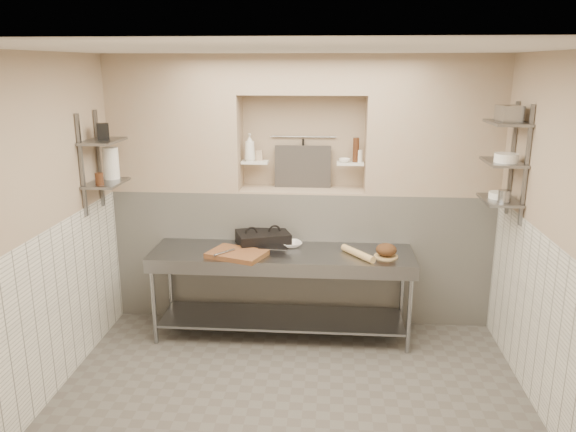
# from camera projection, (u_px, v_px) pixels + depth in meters

# --- Properties ---
(floor) EXTENTS (4.00, 3.90, 0.10)m
(floor) POSITION_uv_depth(u_px,v_px,m) (290.00, 407.00, 4.65)
(floor) COLOR #4E4A45
(floor) RESTS_ON ground
(ceiling) EXTENTS (4.00, 3.90, 0.10)m
(ceiling) POSITION_uv_depth(u_px,v_px,m) (290.00, 42.00, 3.89)
(ceiling) COLOR silver
(ceiling) RESTS_ON ground
(wall_left) EXTENTS (0.10, 3.90, 2.80)m
(wall_left) POSITION_uv_depth(u_px,v_px,m) (31.00, 235.00, 4.42)
(wall_left) COLOR tan
(wall_left) RESTS_ON ground
(wall_right) EXTENTS (0.10, 3.90, 2.80)m
(wall_right) POSITION_uv_depth(u_px,v_px,m) (568.00, 247.00, 4.11)
(wall_right) COLOR tan
(wall_right) RESTS_ON ground
(wall_back) EXTENTS (4.00, 0.10, 2.80)m
(wall_back) POSITION_uv_depth(u_px,v_px,m) (303.00, 186.00, 6.19)
(wall_back) COLOR tan
(wall_back) RESTS_ON ground
(wall_front) EXTENTS (4.00, 0.10, 2.80)m
(wall_front) POSITION_uv_depth(u_px,v_px,m) (254.00, 387.00, 2.34)
(wall_front) COLOR tan
(wall_front) RESTS_ON ground
(backwall_lower) EXTENTS (4.00, 0.40, 1.40)m
(backwall_lower) POSITION_uv_depth(u_px,v_px,m) (302.00, 253.00, 6.13)
(backwall_lower) COLOR silver
(backwall_lower) RESTS_ON floor
(alcove_sill) EXTENTS (1.30, 0.40, 0.02)m
(alcove_sill) POSITION_uv_depth(u_px,v_px,m) (302.00, 190.00, 5.95)
(alcove_sill) COLOR tan
(alcove_sill) RESTS_ON backwall_lower
(backwall_pillar_left) EXTENTS (1.35, 0.40, 1.40)m
(backwall_pillar_left) POSITION_uv_depth(u_px,v_px,m) (176.00, 123.00, 5.87)
(backwall_pillar_left) COLOR tan
(backwall_pillar_left) RESTS_ON backwall_lower
(backwall_pillar_right) EXTENTS (1.35, 0.40, 1.40)m
(backwall_pillar_right) POSITION_uv_depth(u_px,v_px,m) (433.00, 125.00, 5.67)
(backwall_pillar_right) COLOR tan
(backwall_pillar_right) RESTS_ON backwall_lower
(backwall_header) EXTENTS (1.30, 0.40, 0.40)m
(backwall_header) POSITION_uv_depth(u_px,v_px,m) (303.00, 74.00, 5.63)
(backwall_header) COLOR tan
(backwall_header) RESTS_ON backwall_lower
(wainscot_left) EXTENTS (0.02, 3.90, 1.40)m
(wainscot_left) POSITION_uv_depth(u_px,v_px,m) (48.00, 316.00, 4.60)
(wainscot_left) COLOR silver
(wainscot_left) RESTS_ON floor
(wainscot_right) EXTENTS (0.02, 3.90, 1.40)m
(wainscot_right) POSITION_uv_depth(u_px,v_px,m) (548.00, 334.00, 4.30)
(wainscot_right) COLOR silver
(wainscot_right) RESTS_ON floor
(alcove_shelf_left) EXTENTS (0.28, 0.16, 0.02)m
(alcove_shelf_left) POSITION_uv_depth(u_px,v_px,m) (255.00, 162.00, 5.91)
(alcove_shelf_left) COLOR white
(alcove_shelf_left) RESTS_ON backwall_lower
(alcove_shelf_right) EXTENTS (0.28, 0.16, 0.02)m
(alcove_shelf_right) POSITION_uv_depth(u_px,v_px,m) (350.00, 163.00, 5.83)
(alcove_shelf_right) COLOR white
(alcove_shelf_right) RESTS_ON backwall_lower
(utensil_rail) EXTENTS (0.70, 0.02, 0.02)m
(utensil_rail) POSITION_uv_depth(u_px,v_px,m) (303.00, 137.00, 5.97)
(utensil_rail) COLOR gray
(utensil_rail) RESTS_ON wall_back
(hanging_steel) EXTENTS (0.02, 0.02, 0.30)m
(hanging_steel) POSITION_uv_depth(u_px,v_px,m) (303.00, 153.00, 5.99)
(hanging_steel) COLOR black
(hanging_steel) RESTS_ON utensil_rail
(splash_panel) EXTENTS (0.60, 0.08, 0.45)m
(splash_panel) POSITION_uv_depth(u_px,v_px,m) (303.00, 167.00, 5.98)
(splash_panel) COLOR #383330
(splash_panel) RESTS_ON alcove_sill
(shelf_rail_left_a) EXTENTS (0.03, 0.03, 0.95)m
(shelf_rail_left_a) POSITION_uv_depth(u_px,v_px,m) (99.00, 159.00, 5.51)
(shelf_rail_left_a) COLOR slate
(shelf_rail_left_a) RESTS_ON wall_left
(shelf_rail_left_b) EXTENTS (0.03, 0.03, 0.95)m
(shelf_rail_left_b) POSITION_uv_depth(u_px,v_px,m) (82.00, 166.00, 5.13)
(shelf_rail_left_b) COLOR slate
(shelf_rail_left_b) RESTS_ON wall_left
(wall_shelf_left_lower) EXTENTS (0.30, 0.50, 0.02)m
(wall_shelf_left_lower) POSITION_uv_depth(u_px,v_px,m) (106.00, 183.00, 5.36)
(wall_shelf_left_lower) COLOR slate
(wall_shelf_left_lower) RESTS_ON wall_left
(wall_shelf_left_upper) EXTENTS (0.30, 0.50, 0.03)m
(wall_shelf_left_upper) POSITION_uv_depth(u_px,v_px,m) (103.00, 141.00, 5.26)
(wall_shelf_left_upper) COLOR slate
(wall_shelf_left_upper) RESTS_ON wall_left
(shelf_rail_right_a) EXTENTS (0.03, 0.03, 1.05)m
(shelf_rail_right_a) POSITION_uv_depth(u_px,v_px,m) (512.00, 159.00, 5.20)
(shelf_rail_right_a) COLOR slate
(shelf_rail_right_a) RESTS_ON wall_right
(shelf_rail_right_b) EXTENTS (0.03, 0.03, 1.05)m
(shelf_rail_right_b) POSITION_uv_depth(u_px,v_px,m) (526.00, 166.00, 4.82)
(shelf_rail_right_b) COLOR slate
(shelf_rail_right_b) RESTS_ON wall_right
(wall_shelf_right_lower) EXTENTS (0.30, 0.50, 0.02)m
(wall_shelf_right_lower) POSITION_uv_depth(u_px,v_px,m) (499.00, 200.00, 5.11)
(wall_shelf_right_lower) COLOR slate
(wall_shelf_right_lower) RESTS_ON wall_right
(wall_shelf_right_mid) EXTENTS (0.30, 0.50, 0.02)m
(wall_shelf_right_mid) POSITION_uv_depth(u_px,v_px,m) (503.00, 162.00, 5.02)
(wall_shelf_right_mid) COLOR slate
(wall_shelf_right_mid) RESTS_ON wall_right
(wall_shelf_right_upper) EXTENTS (0.30, 0.50, 0.03)m
(wall_shelf_right_upper) POSITION_uv_depth(u_px,v_px,m) (507.00, 123.00, 4.93)
(wall_shelf_right_upper) COLOR slate
(wall_shelf_right_upper) RESTS_ON wall_right
(prep_table) EXTENTS (2.60, 0.70, 0.90)m
(prep_table) POSITION_uv_depth(u_px,v_px,m) (282.00, 277.00, 5.62)
(prep_table) COLOR gray
(prep_table) RESTS_ON floor
(panini_press) EXTENTS (0.61, 0.52, 0.14)m
(panini_press) POSITION_uv_depth(u_px,v_px,m) (263.00, 239.00, 5.75)
(panini_press) COLOR black
(panini_press) RESTS_ON prep_table
(cutting_board) EXTENTS (0.62, 0.53, 0.05)m
(cutting_board) POSITION_uv_depth(u_px,v_px,m) (237.00, 254.00, 5.42)
(cutting_board) COLOR brown
(cutting_board) RESTS_ON prep_table
(knife_blade) EXTENTS (0.29, 0.06, 0.01)m
(knife_blade) POSITION_uv_depth(u_px,v_px,m) (273.00, 249.00, 5.49)
(knife_blade) COLOR gray
(knife_blade) RESTS_ON cutting_board
(tongs) EXTENTS (0.17, 0.20, 0.02)m
(tongs) POSITION_uv_depth(u_px,v_px,m) (224.00, 252.00, 5.37)
(tongs) COLOR gray
(tongs) RESTS_ON cutting_board
(mixing_bowl) EXTENTS (0.27, 0.27, 0.05)m
(mixing_bowl) POSITION_uv_depth(u_px,v_px,m) (291.00, 244.00, 5.71)
(mixing_bowl) COLOR white
(mixing_bowl) RESTS_ON prep_table
(rolling_pin) EXTENTS (0.32, 0.41, 0.07)m
(rolling_pin) POSITION_uv_depth(u_px,v_px,m) (358.00, 253.00, 5.41)
(rolling_pin) COLOR tan
(rolling_pin) RESTS_ON prep_table
(bread_board) EXTENTS (0.23, 0.23, 0.01)m
(bread_board) POSITION_uv_depth(u_px,v_px,m) (386.00, 256.00, 5.41)
(bread_board) COLOR tan
(bread_board) RESTS_ON prep_table
(bread_loaf) EXTENTS (0.20, 0.20, 0.12)m
(bread_loaf) POSITION_uv_depth(u_px,v_px,m) (386.00, 250.00, 5.39)
(bread_loaf) COLOR #4C2D19
(bread_loaf) RESTS_ON bread_board
(bottle_soap) EXTENTS (0.14, 0.14, 0.29)m
(bottle_soap) POSITION_uv_depth(u_px,v_px,m) (250.00, 147.00, 5.85)
(bottle_soap) COLOR white
(bottle_soap) RESTS_ON alcove_shelf_left
(jar_alcove) EXTENTS (0.07, 0.07, 0.11)m
(jar_alcove) POSITION_uv_depth(u_px,v_px,m) (259.00, 155.00, 5.93)
(jar_alcove) COLOR tan
(jar_alcove) RESTS_ON alcove_shelf_left
(bowl_alcove) EXTENTS (0.15, 0.15, 0.04)m
(bowl_alcove) POSITION_uv_depth(u_px,v_px,m) (344.00, 160.00, 5.83)
(bowl_alcove) COLOR white
(bowl_alcove) RESTS_ON alcove_shelf_right
(condiment_a) EXTENTS (0.06, 0.06, 0.21)m
(condiment_a) POSITION_uv_depth(u_px,v_px,m) (356.00, 152.00, 5.81)
(condiment_a) COLOR #402213
(condiment_a) RESTS_ON alcove_shelf_right
(condiment_b) EXTENTS (0.06, 0.06, 0.25)m
(condiment_b) POSITION_uv_depth(u_px,v_px,m) (356.00, 150.00, 5.81)
(condiment_b) COLOR #402213
(condiment_b) RESTS_ON alcove_shelf_right
(condiment_c) EXTENTS (0.07, 0.07, 0.13)m
(condiment_c) POSITION_uv_depth(u_px,v_px,m) (359.00, 156.00, 5.83)
(condiment_c) COLOR white
(condiment_c) RESTS_ON alcove_shelf_right
(jug_left) EXTENTS (0.15, 0.15, 0.31)m
(jug_left) POSITION_uv_depth(u_px,v_px,m) (111.00, 163.00, 5.46)
(jug_left) COLOR white
(jug_left) RESTS_ON wall_shelf_left_lower
(jar_left) EXTENTS (0.08, 0.08, 0.12)m
(jar_left) POSITION_uv_depth(u_px,v_px,m) (99.00, 179.00, 5.20)
(jar_left) COLOR #402213
(jar_left) RESTS_ON wall_shelf_left_lower
(box_left_upper) EXTENTS (0.14, 0.14, 0.15)m
(box_left_upper) POSITION_uv_depth(u_px,v_px,m) (103.00, 131.00, 5.26)
(box_left_upper) COLOR black
(box_left_upper) RESTS_ON wall_shelf_left_upper
(bowl_right) EXTENTS (0.19, 0.19, 0.06)m
(bowl_right) POSITION_uv_depth(u_px,v_px,m) (499.00, 195.00, 5.12)
(bowl_right) COLOR white
(bowl_right) RESTS_ON wall_shelf_right_lower
(canister_right) EXTENTS (0.11, 0.11, 0.11)m
(canister_right) POSITION_uv_depth(u_px,v_px,m) (504.00, 196.00, 4.97)
(canister_right) COLOR gray
(canister_right) RESTS_ON wall_shelf_right_lower
(bowl_right_mid) EXTENTS (0.21, 0.21, 0.08)m
(bowl_right_mid) POSITION_uv_depth(u_px,v_px,m) (506.00, 158.00, 4.94)
(bowl_right_mid) COLOR white
(bowl_right_mid) RESTS_ON wall_shelf_right_mid
(basket_right) EXTENTS (0.20, 0.24, 0.14)m
(basket_right) POSITION_uv_depth(u_px,v_px,m) (509.00, 114.00, 4.88)
(basket_right) COLOR gray
(basket_right) RESTS_ON wall_shelf_right_upper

